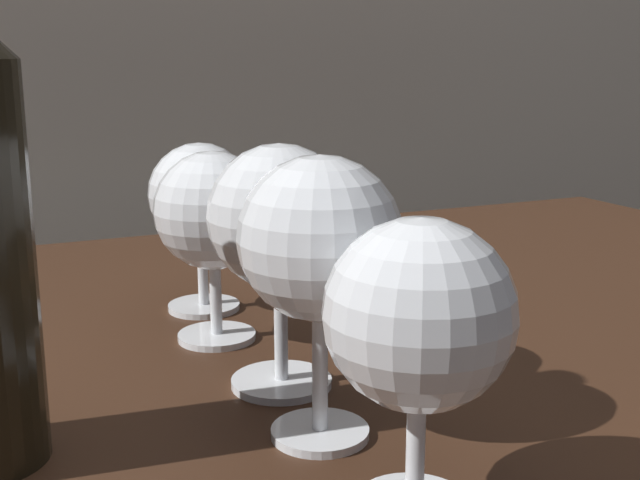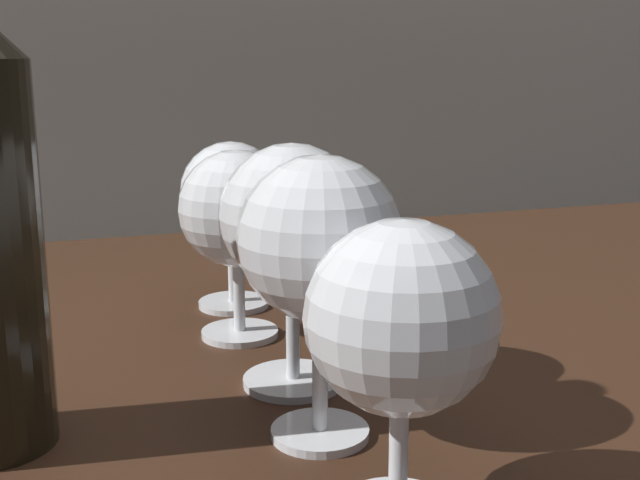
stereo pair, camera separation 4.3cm
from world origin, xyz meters
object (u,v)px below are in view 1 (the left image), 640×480
Objects in this scene: wine_glass_pinot at (320,244)px; wine_glass_port at (215,215)px; wine_glass_merlot at (280,221)px; wine_glass_rose at (419,320)px; wine_glass_chardonnay at (200,197)px.

wine_glass_pinot reaches higher than wine_glass_port.
wine_glass_pinot reaches higher than wine_glass_merlot.
wine_glass_rose is 0.35m from wine_glass_chardonnay.
wine_glass_chardonnay is (0.01, 0.26, -0.02)m from wine_glass_pinot.
wine_glass_rose is 0.89× the size of wine_glass_pinot.
wine_glass_rose is 0.17m from wine_glass_merlot.
wine_glass_pinot is 0.26m from wine_glass_chardonnay.
wine_glass_chardonnay is at bearing 81.63° from wine_glass_port.
wine_glass_port is at bearing 93.10° from wine_glass_rose.
wine_glass_chardonnay is (-0.00, 0.35, 0.00)m from wine_glass_rose.
wine_glass_merlot is at bearing -82.62° from wine_glass_port.
wine_glass_pinot is 1.01× the size of wine_glass_merlot.
wine_glass_rose is 1.00× the size of wine_glass_chardonnay.
wine_glass_merlot is at bearing 90.58° from wine_glass_rose.
wine_glass_merlot is 0.18m from wine_glass_chardonnay.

